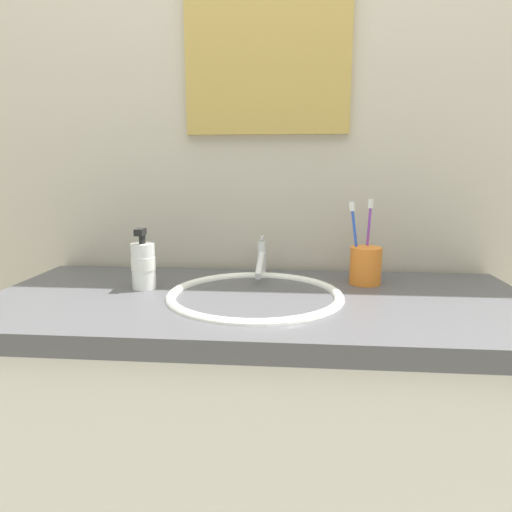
{
  "coord_description": "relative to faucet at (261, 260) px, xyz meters",
  "views": [
    {
      "loc": [
        0.08,
        -1.0,
        1.2
      ],
      "look_at": [
        -0.01,
        0.03,
        1.0
      ],
      "focal_mm": 31.59,
      "sensor_mm": 36.0,
      "label": 1
    }
  ],
  "objects": [
    {
      "name": "toothbrush_blue",
      "position": [
        0.24,
        -0.04,
        0.07
      ],
      "size": [
        0.04,
        0.02,
        0.2
      ],
      "color": "blue",
      "rests_on": "toothbrush_cup"
    },
    {
      "name": "faucet",
      "position": [
        0.0,
        0.0,
        0.0
      ],
      "size": [
        0.02,
        0.17,
        0.11
      ],
      "color": "silver",
      "rests_on": "sink_basin"
    },
    {
      "name": "soap_dispenser",
      "position": [
        -0.28,
        -0.14,
        0.01
      ],
      "size": [
        0.06,
        0.06,
        0.15
      ],
      "color": "white",
      "rests_on": "vanity_counter"
    },
    {
      "name": "toothbrush_purple",
      "position": [
        0.28,
        -0.01,
        0.08
      ],
      "size": [
        0.02,
        0.02,
        0.21
      ],
      "color": "purple",
      "rests_on": "toothbrush_cup"
    },
    {
      "name": "sink_basin",
      "position": [
        -0.0,
        -0.19,
        -0.09
      ],
      "size": [
        0.41,
        0.41,
        0.11
      ],
      "color": "white",
      "rests_on": "vanity_counter"
    },
    {
      "name": "tiled_wall_back",
      "position": [
        0.01,
        0.14,
        0.25
      ],
      "size": [
        2.46,
        0.04,
        2.4
      ],
      "primitive_type": "cube",
      "color": "beige",
      "rests_on": "ground"
    },
    {
      "name": "wall_mirror",
      "position": [
        0.01,
        0.1,
        0.57
      ],
      "size": [
        0.45,
        0.02,
        0.47
      ],
      "color": "tan"
    },
    {
      "name": "vanity_counter",
      "position": [
        0.01,
        -0.18,
        -0.5
      ],
      "size": [
        1.26,
        0.56,
        0.91
      ],
      "color": "silver",
      "rests_on": "ground"
    },
    {
      "name": "toothbrush_cup",
      "position": [
        0.27,
        -0.05,
        -0.0
      ],
      "size": [
        0.08,
        0.08,
        0.1
      ],
      "primitive_type": "cylinder",
      "color": "orange",
      "rests_on": "vanity_counter"
    }
  ]
}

